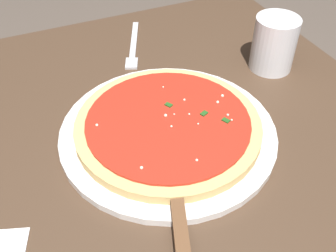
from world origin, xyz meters
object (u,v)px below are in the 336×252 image
cup_tall_drink (274,44)px  fork (133,47)px  pizza_server (178,213)px  serving_plate (168,132)px  pizza (168,125)px

cup_tall_drink → fork: size_ratio=0.59×
pizza_server → serving_plate: bearing=160.7°
pizza → cup_tall_drink: bearing=110.5°
pizza_server → cup_tall_drink: bearing=128.6°
serving_plate → cup_tall_drink: bearing=110.5°
serving_plate → pizza: (0.00, 0.00, 0.02)m
serving_plate → pizza: pizza is taller
pizza → fork: (-0.28, 0.04, -0.02)m
pizza → pizza_server: (0.16, -0.05, -0.00)m
serving_plate → pizza: size_ratio=1.17×
serving_plate → cup_tall_drink: cup_tall_drink is taller
cup_tall_drink → fork: (-0.18, -0.22, -0.05)m
fork → pizza_server: bearing=-12.5°
fork → serving_plate: bearing=-8.5°
pizza → cup_tall_drink: 0.29m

